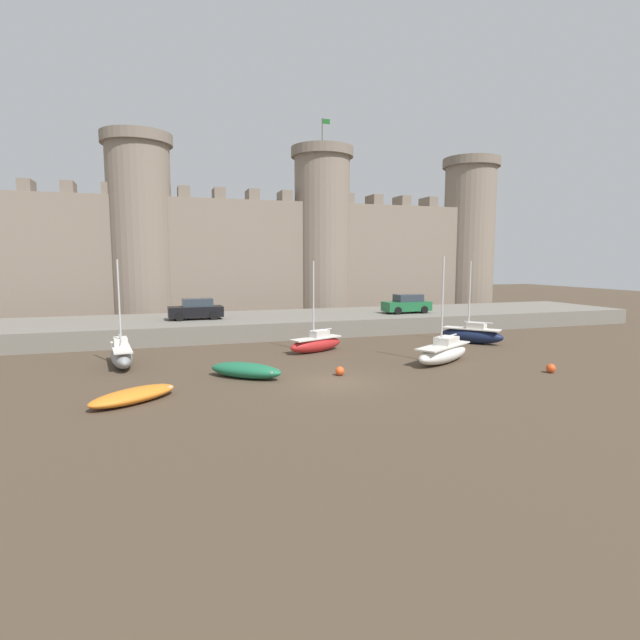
{
  "coord_description": "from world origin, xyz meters",
  "views": [
    {
      "loc": [
        -7.97,
        -22.09,
        5.87
      ],
      "look_at": [
        0.79,
        4.55,
        2.5
      ],
      "focal_mm": 28.0,
      "sensor_mm": 36.0,
      "label": 1
    }
  ],
  "objects_px": {
    "sailboat_foreground_left": "(121,355)",
    "car_quay_centre_east": "(196,309)",
    "rowboat_midflat_centre": "(246,370)",
    "sailboat_near_channel_left": "(443,352)",
    "sailboat_midflat_left": "(472,334)",
    "car_quay_centre_west": "(407,304)",
    "mooring_buoy_mid_mud": "(340,371)",
    "sailboat_midflat_right": "(316,343)",
    "rowboat_near_channel_right": "(134,395)",
    "mooring_buoy_near_channel": "(551,368)"
  },
  "relations": [
    {
      "from": "rowboat_midflat_centre",
      "to": "car_quay_centre_west",
      "type": "distance_m",
      "value": 21.73
    },
    {
      "from": "sailboat_midflat_right",
      "to": "mooring_buoy_mid_mud",
      "type": "bearing_deg",
      "value": -97.48
    },
    {
      "from": "rowboat_midflat_centre",
      "to": "rowboat_near_channel_right",
      "type": "bearing_deg",
      "value": -150.9
    },
    {
      "from": "sailboat_midflat_left",
      "to": "car_quay_centre_west",
      "type": "relative_size",
      "value": 1.41
    },
    {
      "from": "rowboat_near_channel_right",
      "to": "sailboat_midflat_right",
      "type": "distance_m",
      "value": 13.73
    },
    {
      "from": "mooring_buoy_mid_mud",
      "to": "car_quay_centre_west",
      "type": "xyz_separation_m",
      "value": [
        11.81,
        15.06,
        1.86
      ]
    },
    {
      "from": "mooring_buoy_mid_mud",
      "to": "rowboat_midflat_centre",
      "type": "bearing_deg",
      "value": 167.97
    },
    {
      "from": "mooring_buoy_near_channel",
      "to": "sailboat_near_channel_left",
      "type": "bearing_deg",
      "value": 133.71
    },
    {
      "from": "sailboat_midflat_left",
      "to": "mooring_buoy_near_channel",
      "type": "height_order",
      "value": "sailboat_midflat_left"
    },
    {
      "from": "car_quay_centre_west",
      "to": "sailboat_near_channel_left",
      "type": "bearing_deg",
      "value": -109.87
    },
    {
      "from": "sailboat_foreground_left",
      "to": "car_quay_centre_east",
      "type": "relative_size",
      "value": 1.43
    },
    {
      "from": "sailboat_near_channel_left",
      "to": "rowboat_midflat_centre",
      "type": "bearing_deg",
      "value": -178.96
    },
    {
      "from": "car_quay_centre_east",
      "to": "sailboat_near_channel_left",
      "type": "bearing_deg",
      "value": -49.37
    },
    {
      "from": "sailboat_near_channel_left",
      "to": "sailboat_foreground_left",
      "type": "bearing_deg",
      "value": 164.82
    },
    {
      "from": "mooring_buoy_mid_mud",
      "to": "car_quay_centre_east",
      "type": "height_order",
      "value": "car_quay_centre_east"
    },
    {
      "from": "mooring_buoy_near_channel",
      "to": "mooring_buoy_mid_mud",
      "type": "bearing_deg",
      "value": 164.92
    },
    {
      "from": "sailboat_foreground_left",
      "to": "mooring_buoy_mid_mud",
      "type": "relative_size",
      "value": 12.55
    },
    {
      "from": "sailboat_foreground_left",
      "to": "car_quay_centre_west",
      "type": "bearing_deg",
      "value": 21.95
    },
    {
      "from": "rowboat_midflat_centre",
      "to": "sailboat_near_channel_left",
      "type": "relative_size",
      "value": 0.63
    },
    {
      "from": "sailboat_near_channel_left",
      "to": "car_quay_centre_west",
      "type": "xyz_separation_m",
      "value": [
        5.01,
        13.86,
        1.49
      ]
    },
    {
      "from": "rowboat_near_channel_right",
      "to": "car_quay_centre_west",
      "type": "height_order",
      "value": "car_quay_centre_west"
    },
    {
      "from": "mooring_buoy_mid_mud",
      "to": "car_quay_centre_east",
      "type": "bearing_deg",
      "value": 110.22
    },
    {
      "from": "mooring_buoy_mid_mud",
      "to": "car_quay_centre_west",
      "type": "bearing_deg",
      "value": 51.89
    },
    {
      "from": "sailboat_near_channel_left",
      "to": "car_quay_centre_east",
      "type": "height_order",
      "value": "sailboat_near_channel_left"
    },
    {
      "from": "mooring_buoy_near_channel",
      "to": "mooring_buoy_mid_mud",
      "type": "distance_m",
      "value": 11.1
    },
    {
      "from": "car_quay_centre_east",
      "to": "rowboat_near_channel_right",
      "type": "bearing_deg",
      "value": -102.41
    },
    {
      "from": "sailboat_midflat_right",
      "to": "mooring_buoy_mid_mud",
      "type": "xyz_separation_m",
      "value": [
        -0.88,
        -6.7,
        -0.34
      ]
    },
    {
      "from": "rowboat_near_channel_right",
      "to": "car_quay_centre_east",
      "type": "relative_size",
      "value": 0.97
    },
    {
      "from": "rowboat_near_channel_right",
      "to": "car_quay_centre_east",
      "type": "height_order",
      "value": "car_quay_centre_east"
    },
    {
      "from": "sailboat_near_channel_left",
      "to": "car_quay_centre_west",
      "type": "relative_size",
      "value": 1.47
    },
    {
      "from": "sailboat_foreground_left",
      "to": "car_quay_centre_east",
      "type": "xyz_separation_m",
      "value": [
        4.86,
        10.04,
        1.44
      ]
    },
    {
      "from": "sailboat_midflat_left",
      "to": "mooring_buoy_mid_mud",
      "type": "xyz_separation_m",
      "value": [
        -12.4,
        -6.45,
        -0.4
      ]
    },
    {
      "from": "rowboat_midflat_centre",
      "to": "sailboat_near_channel_left",
      "type": "bearing_deg",
      "value": 1.04
    },
    {
      "from": "mooring_buoy_mid_mud",
      "to": "car_quay_centre_east",
      "type": "distance_m",
      "value": 17.16
    },
    {
      "from": "sailboat_foreground_left",
      "to": "sailboat_midflat_left",
      "type": "xyz_separation_m",
      "value": [
        23.15,
        0.49,
        -0.02
      ]
    },
    {
      "from": "rowboat_near_channel_right",
      "to": "mooring_buoy_mid_mud",
      "type": "xyz_separation_m",
      "value": [
        9.83,
        1.88,
        -0.07
      ]
    },
    {
      "from": "rowboat_near_channel_right",
      "to": "mooring_buoy_mid_mud",
      "type": "relative_size",
      "value": 8.47
    },
    {
      "from": "mooring_buoy_near_channel",
      "to": "car_quay_centre_west",
      "type": "distance_m",
      "value": 18.08
    },
    {
      "from": "rowboat_midflat_centre",
      "to": "mooring_buoy_mid_mud",
      "type": "xyz_separation_m",
      "value": [
        4.66,
        -0.99,
        -0.17
      ]
    },
    {
      "from": "rowboat_near_channel_right",
      "to": "mooring_buoy_mid_mud",
      "type": "distance_m",
      "value": 10.01
    },
    {
      "from": "sailboat_near_channel_left",
      "to": "rowboat_near_channel_right",
      "type": "bearing_deg",
      "value": -169.5
    },
    {
      "from": "sailboat_near_channel_left",
      "to": "mooring_buoy_mid_mud",
      "type": "bearing_deg",
      "value": -169.98
    },
    {
      "from": "mooring_buoy_mid_mud",
      "to": "car_quay_centre_west",
      "type": "relative_size",
      "value": 0.11
    },
    {
      "from": "car_quay_centre_west",
      "to": "sailboat_midflat_right",
      "type": "bearing_deg",
      "value": -142.59
    },
    {
      "from": "car_quay_centre_east",
      "to": "rowboat_midflat_centre",
      "type": "bearing_deg",
      "value": -85.31
    },
    {
      "from": "sailboat_near_channel_left",
      "to": "car_quay_centre_east",
      "type": "xyz_separation_m",
      "value": [
        -12.7,
        14.81,
        1.49
      ]
    },
    {
      "from": "sailboat_near_channel_left",
      "to": "mooring_buoy_mid_mud",
      "type": "relative_size",
      "value": 12.93
    },
    {
      "from": "sailboat_midflat_right",
      "to": "sailboat_near_channel_left",
      "type": "bearing_deg",
      "value": -42.84
    },
    {
      "from": "mooring_buoy_near_channel",
      "to": "car_quay_centre_west",
      "type": "height_order",
      "value": "car_quay_centre_west"
    },
    {
      "from": "sailboat_midflat_right",
      "to": "rowboat_midflat_centre",
      "type": "bearing_deg",
      "value": -134.19
    }
  ]
}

